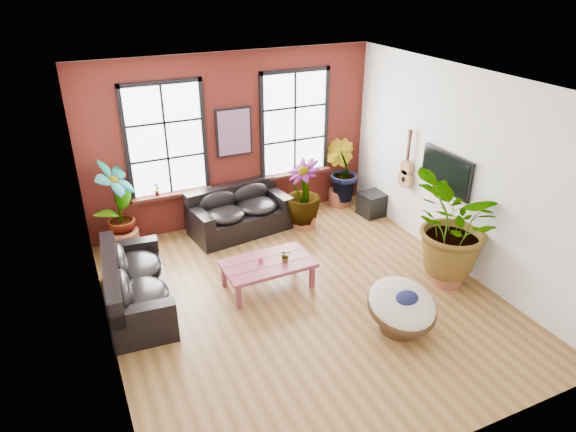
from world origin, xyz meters
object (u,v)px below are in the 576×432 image
object	(u,v)px
papasan_chair	(402,307)
sofa_back	(239,212)
sofa_left	(133,286)
coffee_table	(268,265)

from	to	relation	value
papasan_chair	sofa_back	bearing A→B (deg)	99.67
sofa_left	coffee_table	xyz separation A→B (m)	(2.15, -0.36, 0.03)
coffee_table	sofa_back	bearing A→B (deg)	81.83
sofa_left	coffee_table	size ratio (longest dim) A/B	1.49
sofa_back	coffee_table	world-z (taller)	sofa_back
sofa_back	coffee_table	xyz separation A→B (m)	(-0.25, -2.14, 0.01)
sofa_left	coffee_table	bearing A→B (deg)	-95.09
sofa_back	papasan_chair	world-z (taller)	sofa_back
sofa_left	papasan_chair	size ratio (longest dim) A/B	1.93
sofa_left	papasan_chair	distance (m)	4.17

